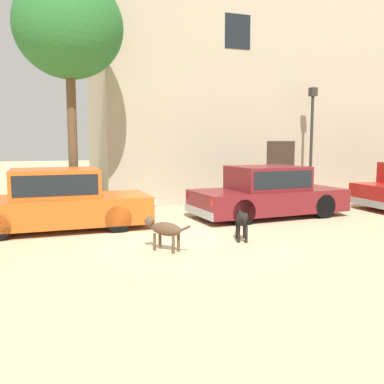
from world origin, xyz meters
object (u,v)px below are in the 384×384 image
stray_dog_tan (242,220)px  acacia_tree_left (69,28)px  parked_sedan_second (268,192)px  stray_dog_spotted (164,229)px  parked_sedan_nearest (57,200)px  street_lamp (312,130)px

stray_dog_tan → acacia_tree_left: bearing=-119.5°
stray_dog_tan → acacia_tree_left: acacia_tree_left is taller
acacia_tree_left → parked_sedan_second: bearing=-13.9°
stray_dog_spotted → parked_sedan_nearest: bearing=-4.0°
acacia_tree_left → stray_dog_tan: bearing=-49.4°
stray_dog_spotted → stray_dog_tan: size_ratio=0.94×
parked_sedan_second → street_lamp: (2.73, 1.99, 1.78)m
parked_sedan_nearest → stray_dog_tan: parked_sedan_nearest is taller
parked_sedan_nearest → acacia_tree_left: 4.45m
parked_sedan_nearest → parked_sedan_second: (5.58, -0.02, -0.02)m
stray_dog_spotted → street_lamp: 8.20m
parked_sedan_nearest → acacia_tree_left: bearing=68.7°
parked_sedan_second → stray_dog_spotted: (-3.70, -2.67, -0.27)m
parked_sedan_nearest → stray_dog_tan: bearing=-34.9°
stray_dog_tan → parked_sedan_nearest: bearing=-104.1°
parked_sedan_nearest → parked_sedan_second: 5.58m
parked_sedan_nearest → stray_dog_tan: (3.64, -2.45, -0.26)m
stray_dog_tan → stray_dog_spotted: bearing=-62.5°
parked_sedan_second → stray_dog_spotted: 4.57m
parked_sedan_second → stray_dog_tan: (-1.94, -2.43, -0.24)m
stray_dog_tan → parked_sedan_second: bearing=161.2°
parked_sedan_second → acacia_tree_left: bearing=162.0°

